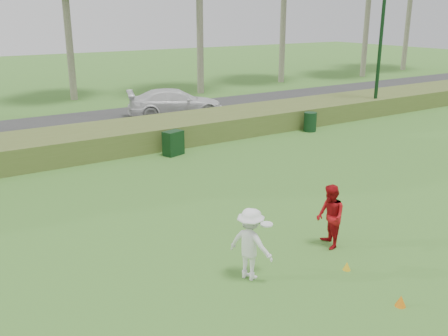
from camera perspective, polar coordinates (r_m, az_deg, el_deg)
ground at (r=11.00m, az=11.57°, el=-11.83°), size 120.00×120.00×0.00m
reed_strip at (r=20.54m, az=-12.16°, el=3.41°), size 80.00×3.00×0.90m
park_road at (r=25.27m, az=-16.19°, el=4.75°), size 80.00×6.00×0.06m
lamp_post at (r=27.39m, az=17.82°, el=17.32°), size 0.70×0.70×8.18m
player_white at (r=10.34m, az=3.05°, el=-8.66°), size 0.99×1.14×1.54m
player_red at (r=11.89m, az=12.05°, el=-5.46°), size 0.81×0.90×1.52m
cone_orange at (r=10.27m, az=19.55°, el=-14.12°), size 0.20×0.20×0.22m
cone_yellow at (r=11.23m, az=13.86°, el=-10.82°), size 0.17×0.17×0.19m
utility_cabinet at (r=19.27m, az=-5.81°, el=2.85°), size 0.86×0.67×0.94m
trash_bin at (r=23.37m, az=9.81°, el=5.22°), size 0.72×0.72×0.88m
car_right at (r=26.12m, az=-5.56°, el=7.42°), size 5.27×3.46×1.42m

